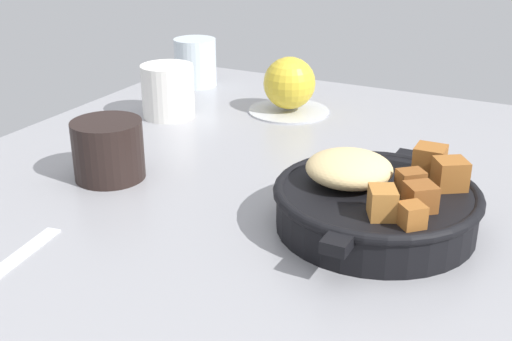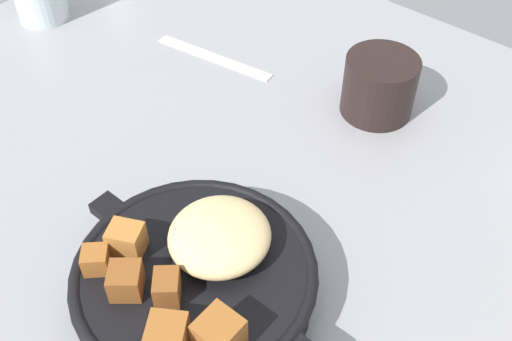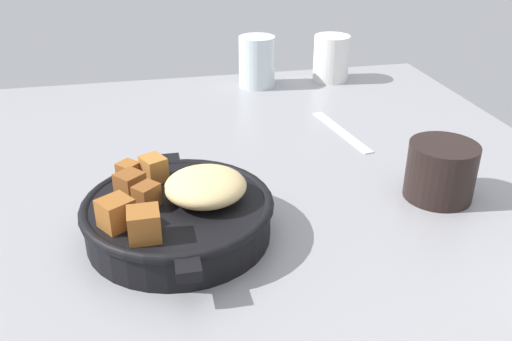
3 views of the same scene
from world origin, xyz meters
TOP-DOWN VIEW (x-y plane):
  - ground_plane at (0.00, 0.00)cm, footprint 110.41×87.05cm
  - cast_iron_skillet at (3.34, -12.58)cm, footprint 25.65×21.38cm
  - butter_knife at (-21.11, 15.43)cm, footprint 17.58×4.18cm
  - coffee_mug_dark at (1.20, 20.29)cm, footprint 8.58×8.58cm
  - white_creamer_pitcher at (-47.47, 22.45)cm, footprint 7.14×7.14cm
  - water_glass_tall at (-46.98, 6.99)cm, footprint 7.11×7.11cm

SIDE VIEW (x-z plane):
  - ground_plane at x=0.00cm, z-range -2.40..0.00cm
  - butter_knife at x=-21.11cm, z-range 0.00..0.36cm
  - cast_iron_skillet at x=3.34cm, z-range -0.76..6.94cm
  - coffee_mug_dark at x=1.20cm, z-range 0.00..7.25cm
  - white_creamer_pitcher at x=-47.47cm, z-range 0.00..9.07cm
  - water_glass_tall at x=-46.98cm, z-range 0.00..9.79cm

